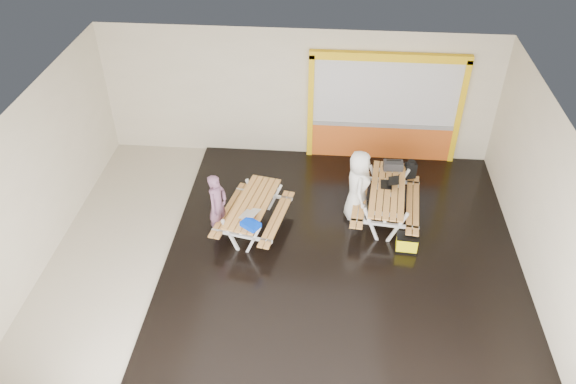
# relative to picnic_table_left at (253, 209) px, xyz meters

# --- Properties ---
(room) EXTENTS (10.02, 8.02, 3.52)m
(room) POSITION_rel_picnic_table_left_xyz_m (0.76, -0.72, 1.14)
(room) COLOR beige
(room) RESTS_ON ground
(deck) EXTENTS (7.50, 7.98, 0.05)m
(deck) POSITION_rel_picnic_table_left_xyz_m (2.01, -0.72, -0.59)
(deck) COLOR black
(deck) RESTS_ON room
(kiosk) EXTENTS (3.88, 0.16, 3.00)m
(kiosk) POSITION_rel_picnic_table_left_xyz_m (2.96, 3.21, 0.83)
(kiosk) COLOR orange
(kiosk) RESTS_ON room
(picnic_table_left) EXTENTS (1.72, 2.23, 0.80)m
(picnic_table_left) POSITION_rel_picnic_table_left_xyz_m (0.00, 0.00, 0.00)
(picnic_table_left) COLOR #DB994E
(picnic_table_left) RESTS_ON deck
(picnic_table_right) EXTENTS (1.68, 2.31, 0.87)m
(picnic_table_right) POSITION_rel_picnic_table_left_xyz_m (2.97, 0.67, 0.05)
(picnic_table_right) COLOR #DB994E
(picnic_table_right) RESTS_ON deck
(person_left) EXTENTS (0.54, 0.65, 1.52)m
(person_left) POSITION_rel_picnic_table_left_xyz_m (-0.74, -0.19, 0.22)
(person_left) COLOR #724A66
(person_left) RESTS_ON deck
(person_right) EXTENTS (0.60, 0.89, 1.76)m
(person_right) POSITION_rel_picnic_table_left_xyz_m (2.30, 0.67, 0.29)
(person_right) COLOR white
(person_right) RESTS_ON deck
(laptop_left) EXTENTS (0.48, 0.46, 0.16)m
(laptop_left) POSITION_rel_picnic_table_left_xyz_m (-0.01, -0.47, 0.24)
(laptop_left) COLOR silver
(laptop_left) RESTS_ON picnic_table_left
(laptop_right) EXTENTS (0.41, 0.37, 0.17)m
(laptop_right) POSITION_rel_picnic_table_left_xyz_m (3.00, 0.81, 0.31)
(laptop_right) COLOR black
(laptop_right) RESTS_ON picnic_table_right
(blue_pouch) EXTENTS (0.46, 0.44, 0.11)m
(blue_pouch) POSITION_rel_picnic_table_left_xyz_m (0.06, -0.80, 0.24)
(blue_pouch) COLOR #0030D1
(blue_pouch) RESTS_ON picnic_table_left
(toolbox) EXTENTS (0.46, 0.24, 0.26)m
(toolbox) POSITION_rel_picnic_table_left_xyz_m (3.13, 1.46, 0.35)
(toolbox) COLOR black
(toolbox) RESTS_ON picnic_table_right
(backpack) EXTENTS (0.31, 0.23, 0.46)m
(backpack) POSITION_rel_picnic_table_left_xyz_m (3.56, 1.58, 0.18)
(backpack) COLOR black
(backpack) RESTS_ON picnic_table_right
(dark_case) EXTENTS (0.45, 0.35, 0.16)m
(dark_case) POSITION_rel_picnic_table_left_xyz_m (2.48, 0.84, -0.48)
(dark_case) COLOR black
(dark_case) RESTS_ON deck
(fluke_bag) EXTENTS (0.49, 0.34, 0.40)m
(fluke_bag) POSITION_rel_picnic_table_left_xyz_m (3.38, -0.43, -0.37)
(fluke_bag) COLOR black
(fluke_bag) RESTS_ON deck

